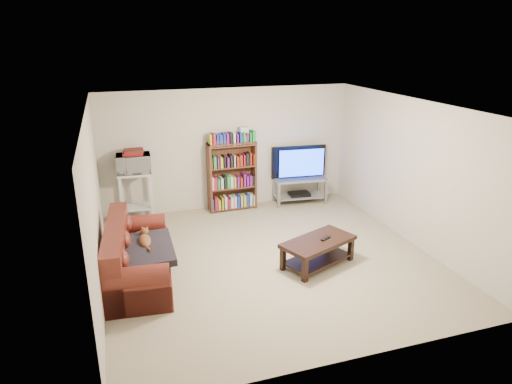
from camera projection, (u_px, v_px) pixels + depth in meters
name	position (u px, v px, depth m)	size (l,w,h in m)	color
floor	(270.00, 259.00, 7.22)	(5.00, 5.00, 0.00)	tan
ceiling	(271.00, 107.00, 6.43)	(5.00, 5.00, 0.00)	white
wall_back	(229.00, 149.00, 9.07)	(5.00, 5.00, 0.00)	beige
wall_front	(354.00, 262.00, 4.58)	(5.00, 5.00, 0.00)	beige
wall_left	(95.00, 205.00, 6.10)	(5.00, 5.00, 0.00)	beige
wall_right	(413.00, 172.00, 7.55)	(5.00, 5.00, 0.00)	beige
sofa	(134.00, 260.00, 6.54)	(1.03, 2.04, 0.85)	maroon
blanket	(145.00, 250.00, 6.38)	(0.76, 0.99, 0.10)	black
cat	(145.00, 241.00, 6.53)	(0.22, 0.54, 0.16)	brown
coffee_table	(318.00, 247.00, 6.94)	(1.29, 0.97, 0.42)	black
remote	(326.00, 238.00, 6.93)	(0.19, 0.05, 0.02)	black
tv_stand	(299.00, 186.00, 9.52)	(1.11, 0.57, 0.54)	#999EA3
television	(300.00, 163.00, 9.35)	(1.15, 0.15, 0.66)	black
dvd_player	(299.00, 194.00, 9.57)	(0.43, 0.30, 0.06)	black
bookshelf	(232.00, 175.00, 9.06)	(0.96, 0.32, 1.38)	#532E1C
shelf_clutter	(236.00, 137.00, 8.84)	(0.70, 0.22, 0.28)	silver
microwave_stand	(136.00, 190.00, 8.44)	(0.63, 0.48, 0.98)	silver
microwave	(134.00, 163.00, 8.27)	(0.60, 0.41, 0.33)	silver
game_boxes	(133.00, 153.00, 8.21)	(0.36, 0.31, 0.05)	maroon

